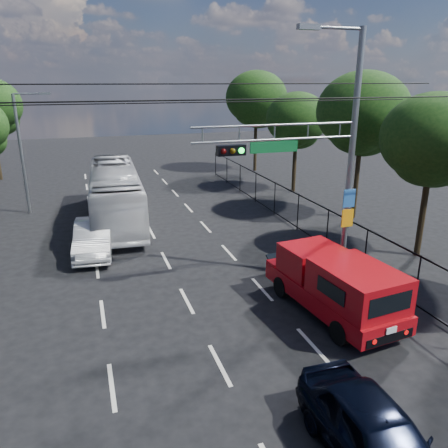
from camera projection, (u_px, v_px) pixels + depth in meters
name	position (u px, v px, depth m)	size (l,w,h in m)	color
lane_markings	(158.00, 245.00, 21.46)	(6.12, 38.00, 0.01)	beige
signal_mast	(324.00, 151.00, 15.97)	(6.43, 0.39, 9.50)	slate
streetlight_left	(24.00, 148.00, 25.57)	(2.09, 0.22, 7.08)	slate
utility_wires	(175.00, 96.00, 14.54)	(22.00, 5.04, 0.74)	black
fence_right	(315.00, 221.00, 21.75)	(0.06, 34.03, 2.00)	black
tree_right_b	(433.00, 146.00, 18.72)	(4.50, 4.50, 7.31)	black
tree_right_c	(362.00, 118.00, 24.10)	(5.10, 5.10, 8.29)	black
tree_right_d	(297.00, 123.00, 30.57)	(4.32, 4.32, 7.02)	black
tree_right_e	(256.00, 102.00, 37.51)	(5.28, 5.28, 8.58)	black
red_pickup	(334.00, 283.00, 14.86)	(2.66, 5.93, 2.14)	black
navy_hatchback	(376.00, 438.00, 8.92)	(1.79, 4.44, 1.51)	black
white_bus	(115.00, 194.00, 24.88)	(2.62, 11.22, 3.12)	silver
white_van	(93.00, 237.00, 20.33)	(1.61, 4.61, 1.52)	silver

